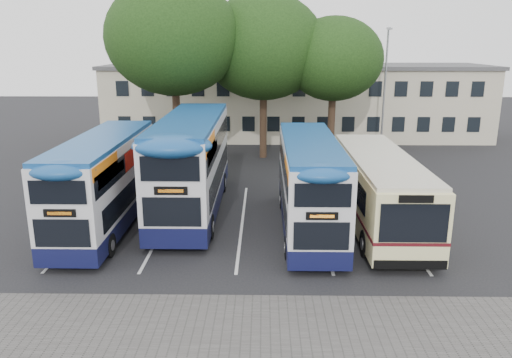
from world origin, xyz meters
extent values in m
plane|color=black|center=(0.00, 0.00, 0.00)|extent=(120.00, 120.00, 0.00)
cube|color=#595654|center=(-2.00, -5.00, 0.01)|extent=(40.00, 6.00, 0.01)
cube|color=silver|center=(-10.75, 5.00, 0.01)|extent=(0.12, 11.00, 0.01)
cube|color=silver|center=(-7.25, 5.00, 0.01)|extent=(0.12, 11.00, 0.01)
cube|color=silver|center=(-3.75, 5.00, 0.01)|extent=(0.12, 11.00, 0.01)
cube|color=silver|center=(-0.25, 5.00, 0.01)|extent=(0.12, 11.00, 0.01)
cube|color=silver|center=(3.25, 5.00, 0.01)|extent=(0.12, 11.00, 0.01)
cube|color=#C2B69C|center=(0.00, 27.00, 3.00)|extent=(32.00, 8.00, 6.00)
cube|color=#4C4C4F|center=(0.00, 27.00, 6.05)|extent=(32.40, 8.40, 0.30)
cube|color=black|center=(0.00, 22.98, 1.70)|extent=(30.00, 0.06, 1.20)
cube|color=black|center=(0.00, 22.98, 4.50)|extent=(30.00, 0.06, 1.20)
cylinder|color=gray|center=(6.00, 20.00, 4.50)|extent=(0.14, 0.14, 9.00)
cube|color=gray|center=(6.00, 20.00, 9.00)|extent=(0.12, 0.80, 0.12)
cube|color=gray|center=(6.00, 19.60, 8.95)|extent=(0.25, 0.50, 0.12)
cylinder|color=black|center=(-8.56, 16.10, 3.07)|extent=(0.50, 0.50, 6.13)
ellipsoid|color=black|center=(-8.56, 16.10, 8.34)|extent=(8.64, 8.64, 7.34)
cylinder|color=black|center=(-2.81, 18.47, 2.84)|extent=(0.50, 0.50, 5.69)
ellipsoid|color=black|center=(-2.81, 18.47, 7.73)|extent=(8.47, 8.47, 7.20)
cylinder|color=black|center=(1.95, 17.91, 2.56)|extent=(0.50, 0.50, 5.12)
ellipsoid|color=black|center=(1.95, 17.91, 6.96)|extent=(6.64, 6.64, 5.64)
cube|color=#0F123A|center=(-9.80, 4.24, 0.65)|extent=(2.33, 9.77, 0.74)
cube|color=silver|center=(-9.80, 4.24, 2.47)|extent=(2.33, 9.77, 2.88)
cube|color=navy|center=(-9.80, 4.24, 3.95)|extent=(2.28, 9.57, 0.28)
cube|color=black|center=(-9.80, 4.52, 1.67)|extent=(2.37, 8.65, 0.93)
cube|color=black|center=(-9.80, 4.24, 3.12)|extent=(2.37, 9.21, 0.84)
cube|color=orange|center=(-8.62, 1.03, 3.63)|extent=(0.02, 2.98, 0.51)
cube|color=black|center=(-9.80, -0.67, 2.37)|extent=(1.12, 0.06, 0.28)
cylinder|color=black|center=(-10.85, 7.08, 0.47)|extent=(0.28, 0.93, 0.93)
cylinder|color=black|center=(-8.74, 7.08, 0.47)|extent=(0.28, 0.93, 0.93)
cylinder|color=black|center=(-10.85, 1.03, 0.47)|extent=(0.28, 0.93, 0.93)
cylinder|color=black|center=(-8.74, 1.03, 0.47)|extent=(0.28, 0.93, 0.93)
cube|color=red|center=(-8.61, 5.40, 3.12)|extent=(0.02, 3.72, 0.79)
cube|color=#0F123A|center=(-6.24, 6.58, 0.74)|extent=(2.64, 11.07, 0.84)
cube|color=silver|center=(-6.24, 6.58, 2.79)|extent=(2.64, 11.07, 3.27)
cube|color=navy|center=(-6.24, 6.58, 4.48)|extent=(2.58, 10.85, 0.32)
cube|color=black|center=(-6.24, 6.89, 1.90)|extent=(2.68, 9.80, 1.05)
cube|color=black|center=(-6.24, 6.58, 3.53)|extent=(2.68, 10.44, 0.95)
cube|color=orange|center=(-4.91, 2.94, 4.11)|extent=(0.02, 3.37, 0.58)
cube|color=black|center=(-6.24, 1.01, 2.69)|extent=(1.27, 0.06, 0.32)
cylinder|color=black|center=(-7.43, 9.79, 0.53)|extent=(0.32, 1.05, 1.05)
cylinder|color=black|center=(-5.05, 9.79, 0.53)|extent=(0.32, 1.05, 1.05)
cylinder|color=black|center=(-7.43, 2.94, 0.53)|extent=(0.32, 1.05, 1.05)
cylinder|color=black|center=(-5.05, 2.94, 0.53)|extent=(0.32, 1.05, 1.05)
cube|color=#0F123A|center=(-0.77, 4.11, 0.64)|extent=(2.30, 9.64, 0.73)
cube|color=silver|center=(-0.77, 4.11, 2.43)|extent=(2.30, 9.64, 2.85)
cube|color=navy|center=(-0.77, 4.11, 3.90)|extent=(2.25, 9.45, 0.28)
cube|color=black|center=(-0.77, 4.38, 1.65)|extent=(2.34, 8.54, 0.92)
cube|color=black|center=(-0.77, 4.11, 3.08)|extent=(2.34, 9.09, 0.83)
cube|color=orange|center=(0.39, 0.94, 3.58)|extent=(0.02, 2.94, 0.51)
cube|color=black|center=(-0.77, -0.74, 2.34)|extent=(1.10, 0.06, 0.28)
cylinder|color=black|center=(-1.81, 6.91, 0.46)|extent=(0.28, 0.92, 0.92)
cylinder|color=black|center=(0.27, 6.91, 0.46)|extent=(0.28, 0.92, 0.92)
cylinder|color=black|center=(-1.81, 0.94, 0.46)|extent=(0.28, 0.92, 0.92)
cylinder|color=black|center=(0.27, 0.94, 0.46)|extent=(0.28, 0.92, 0.92)
cube|color=#F4EAA3|center=(2.42, 4.80, 1.69)|extent=(2.68, 10.73, 2.74)
cube|color=beige|center=(2.42, 4.80, 3.11)|extent=(2.58, 10.30, 0.21)
cube|color=black|center=(2.42, 5.34, 2.15)|extent=(2.72, 8.59, 0.97)
cube|color=#521017|center=(2.42, 4.80, 1.23)|extent=(2.71, 10.75, 0.13)
cube|color=black|center=(2.42, -0.58, 2.04)|extent=(2.36, 0.06, 1.40)
cylinder|color=black|center=(1.20, 1.15, 0.54)|extent=(0.32, 1.07, 1.07)
cylinder|color=black|center=(3.63, 1.15, 0.54)|extent=(0.32, 1.07, 1.07)
cylinder|color=black|center=(1.20, 8.02, 0.54)|extent=(0.32, 1.07, 1.07)
cylinder|color=black|center=(3.63, 8.02, 0.54)|extent=(0.32, 1.07, 1.07)
camera|label=1|loc=(-2.77, -16.80, 8.06)|focal=35.00mm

